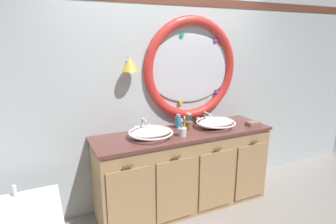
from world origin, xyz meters
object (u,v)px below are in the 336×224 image
object	(u,v)px
toothbrush_holder_left	(183,131)
soap_dispenser	(178,121)
sink_basin_right	(216,123)
toothbrush_holder_right	(189,125)
sink_basin_left	(151,133)
folded_hand_towel	(253,124)

from	to	relation	value
toothbrush_holder_left	soap_dispenser	xyz separation A→B (m)	(0.09, 0.29, 0.02)
toothbrush_holder_left	soap_dispenser	distance (m)	0.30
sink_basin_right	soap_dispenser	distance (m)	0.44
sink_basin_right	toothbrush_holder_left	bearing A→B (deg)	-168.59
toothbrush_holder_right	soap_dispenser	size ratio (longest dim) A/B	1.17
sink_basin_left	sink_basin_right	size ratio (longest dim) A/B	1.03
toothbrush_holder_right	sink_basin_right	bearing A→B (deg)	-14.96
sink_basin_right	toothbrush_holder_left	xyz separation A→B (m)	(-0.49, -0.10, -0.01)
soap_dispenser	folded_hand_towel	distance (m)	0.91
sink_basin_left	sink_basin_right	world-z (taller)	sink_basin_right
sink_basin_left	toothbrush_holder_left	size ratio (longest dim) A/B	2.21
sink_basin_left	folded_hand_towel	size ratio (longest dim) A/B	2.86
sink_basin_left	toothbrush_holder_left	world-z (taller)	toothbrush_holder_left
toothbrush_holder_left	toothbrush_holder_right	bearing A→B (deg)	45.29
sink_basin_left	sink_basin_right	bearing A→B (deg)	-0.00
toothbrush_holder_left	folded_hand_towel	world-z (taller)	toothbrush_holder_left
sink_basin_right	toothbrush_holder_right	xyz separation A→B (m)	(-0.31, 0.08, -0.01)
toothbrush_holder_right	folded_hand_towel	xyz separation A→B (m)	(0.76, -0.21, -0.03)
sink_basin_right	soap_dispenser	xyz separation A→B (m)	(-0.40, 0.19, 0.01)
sink_basin_right	sink_basin_left	bearing A→B (deg)	180.00
sink_basin_left	toothbrush_holder_left	xyz separation A→B (m)	(0.32, -0.10, -0.00)
sink_basin_left	toothbrush_holder_right	xyz separation A→B (m)	(0.50, 0.08, -0.00)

